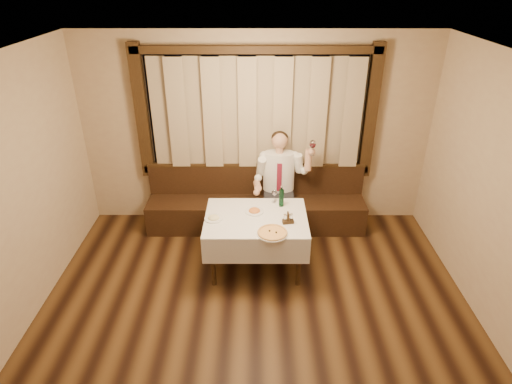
{
  "coord_description": "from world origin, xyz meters",
  "views": [
    {
      "loc": [
        0.01,
        -2.84,
        3.52
      ],
      "look_at": [
        0.0,
        1.9,
        1.0
      ],
      "focal_mm": 30.0,
      "sensor_mm": 36.0,
      "label": 1
    }
  ],
  "objects_px": {
    "banquette": "(256,207)",
    "dining_table": "(256,224)",
    "pasta_cream": "(214,217)",
    "cruet_caddy": "(288,219)",
    "pasta_red": "(254,210)",
    "green_bottle": "(281,198)",
    "pizza": "(272,233)",
    "seated_man": "(280,177)"
  },
  "relations": [
    {
      "from": "banquette",
      "to": "pasta_cream",
      "type": "height_order",
      "value": "banquette"
    },
    {
      "from": "pasta_red",
      "to": "pasta_cream",
      "type": "xyz_separation_m",
      "value": [
        -0.5,
        -0.17,
        -0.0
      ]
    },
    {
      "from": "pizza",
      "to": "pasta_red",
      "type": "height_order",
      "value": "pasta_red"
    },
    {
      "from": "pizza",
      "to": "pasta_red",
      "type": "distance_m",
      "value": 0.55
    },
    {
      "from": "banquette",
      "to": "cruet_caddy",
      "type": "xyz_separation_m",
      "value": [
        0.39,
        -1.16,
        0.5
      ]
    },
    {
      "from": "dining_table",
      "to": "cruet_caddy",
      "type": "height_order",
      "value": "cruet_caddy"
    },
    {
      "from": "pasta_red",
      "to": "pasta_cream",
      "type": "height_order",
      "value": "pasta_red"
    },
    {
      "from": "pasta_cream",
      "to": "cruet_caddy",
      "type": "relative_size",
      "value": 1.58
    },
    {
      "from": "pasta_cream",
      "to": "cruet_caddy",
      "type": "xyz_separation_m",
      "value": [
        0.91,
        -0.09,
        0.02
      ]
    },
    {
      "from": "pizza",
      "to": "green_bottle",
      "type": "relative_size",
      "value": 1.28
    },
    {
      "from": "banquette",
      "to": "pasta_red",
      "type": "distance_m",
      "value": 1.02
    },
    {
      "from": "pizza",
      "to": "green_bottle",
      "type": "distance_m",
      "value": 0.68
    },
    {
      "from": "pasta_cream",
      "to": "seated_man",
      "type": "distance_m",
      "value": 1.3
    },
    {
      "from": "seated_man",
      "to": "green_bottle",
      "type": "bearing_deg",
      "value": -90.62
    },
    {
      "from": "banquette",
      "to": "cruet_caddy",
      "type": "distance_m",
      "value": 1.32
    },
    {
      "from": "pasta_red",
      "to": "pasta_cream",
      "type": "distance_m",
      "value": 0.53
    },
    {
      "from": "pizza",
      "to": "dining_table",
      "type": "bearing_deg",
      "value": 116.78
    },
    {
      "from": "pizza",
      "to": "seated_man",
      "type": "relative_size",
      "value": 0.25
    },
    {
      "from": "pizza",
      "to": "seated_man",
      "type": "distance_m",
      "value": 1.32
    },
    {
      "from": "pasta_cream",
      "to": "cruet_caddy",
      "type": "bearing_deg",
      "value": -5.66
    },
    {
      "from": "pizza",
      "to": "seated_man",
      "type": "height_order",
      "value": "seated_man"
    },
    {
      "from": "banquette",
      "to": "pasta_cream",
      "type": "relative_size",
      "value": 13.97
    },
    {
      "from": "cruet_caddy",
      "to": "seated_man",
      "type": "bearing_deg",
      "value": 83.52
    },
    {
      "from": "banquette",
      "to": "dining_table",
      "type": "distance_m",
      "value": 1.08
    },
    {
      "from": "pasta_cream",
      "to": "banquette",
      "type": "bearing_deg",
      "value": 64.15
    },
    {
      "from": "green_bottle",
      "to": "cruet_caddy",
      "type": "bearing_deg",
      "value": -81.63
    },
    {
      "from": "pizza",
      "to": "banquette",
      "type": "bearing_deg",
      "value": 97.78
    },
    {
      "from": "banquette",
      "to": "dining_table",
      "type": "relative_size",
      "value": 2.52
    },
    {
      "from": "pizza",
      "to": "seated_man",
      "type": "xyz_separation_m",
      "value": [
        0.14,
        1.31,
        0.09
      ]
    },
    {
      "from": "pasta_cream",
      "to": "cruet_caddy",
      "type": "distance_m",
      "value": 0.91
    },
    {
      "from": "pasta_red",
      "to": "banquette",
      "type": "bearing_deg",
      "value": 88.72
    },
    {
      "from": "banquette",
      "to": "cruet_caddy",
      "type": "height_order",
      "value": "banquette"
    },
    {
      "from": "green_bottle",
      "to": "seated_man",
      "type": "bearing_deg",
      "value": 89.38
    },
    {
      "from": "pizza",
      "to": "pasta_cream",
      "type": "bearing_deg",
      "value": 155.18
    },
    {
      "from": "cruet_caddy",
      "to": "dining_table",
      "type": "bearing_deg",
      "value": 150.72
    },
    {
      "from": "green_bottle",
      "to": "pasta_cream",
      "type": "bearing_deg",
      "value": -159.01
    },
    {
      "from": "pasta_red",
      "to": "pasta_cream",
      "type": "bearing_deg",
      "value": -160.83
    },
    {
      "from": "dining_table",
      "to": "pasta_red",
      "type": "xyz_separation_m",
      "value": [
        -0.02,
        0.12,
        0.14
      ]
    },
    {
      "from": "cruet_caddy",
      "to": "pasta_cream",
      "type": "bearing_deg",
      "value": 164.99
    },
    {
      "from": "cruet_caddy",
      "to": "green_bottle",
      "type": "bearing_deg",
      "value": 89.01
    },
    {
      "from": "banquette",
      "to": "green_bottle",
      "type": "distance_m",
      "value": 1.0
    },
    {
      "from": "pasta_cream",
      "to": "pizza",
      "type": "bearing_deg",
      "value": -24.82
    }
  ]
}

